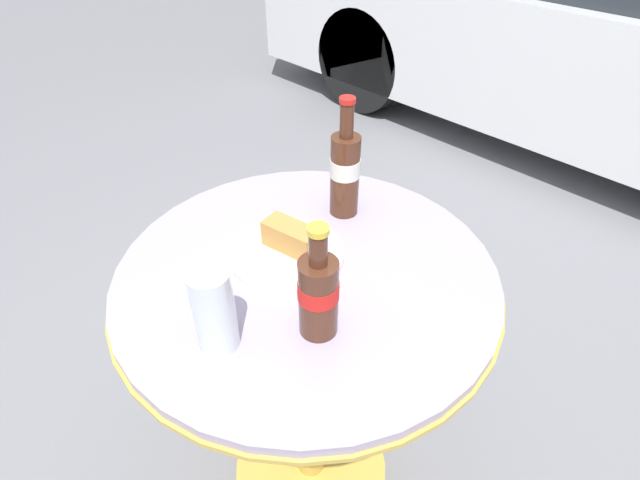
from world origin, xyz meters
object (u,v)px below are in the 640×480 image
(cola_bottle_left, at_px, (318,293))
(lunch_plate_near, at_px, (290,248))
(cola_bottle_right, at_px, (345,171))
(drinking_glass, at_px, (215,313))
(bistro_table, at_px, (308,334))

(cola_bottle_left, distance_m, lunch_plate_near, 0.21)
(cola_bottle_right, xyz_separation_m, drinking_glass, (0.11, -0.41, -0.03))
(lunch_plate_near, bearing_deg, drinking_glass, -69.79)
(lunch_plate_near, bearing_deg, bistro_table, -6.68)
(drinking_glass, bearing_deg, cola_bottle_left, 55.66)
(cola_bottle_right, bearing_deg, lunch_plate_near, -81.83)
(cola_bottle_left, relative_size, cola_bottle_right, 0.82)
(drinking_glass, bearing_deg, cola_bottle_right, 105.03)
(cola_bottle_right, relative_size, lunch_plate_near, 1.17)
(bistro_table, relative_size, lunch_plate_near, 3.41)
(drinking_glass, height_order, lunch_plate_near, drinking_glass)
(bistro_table, relative_size, cola_bottle_right, 2.91)
(bistro_table, xyz_separation_m, cola_bottle_right, (-0.08, 0.19, 0.29))
(bistro_table, distance_m, drinking_glass, 0.34)
(cola_bottle_left, xyz_separation_m, drinking_glass, (-0.09, -0.13, -0.01))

